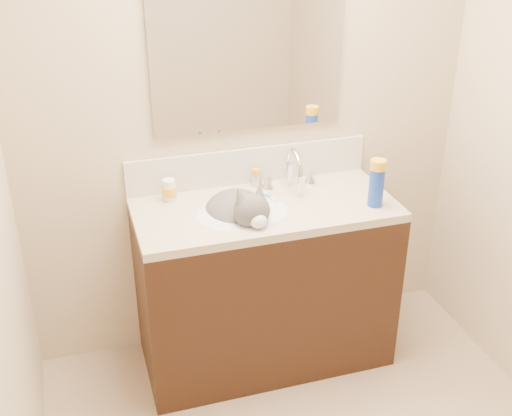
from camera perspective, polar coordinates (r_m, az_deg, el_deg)
room_shell at (r=1.86m, az=10.24°, el=4.57°), size 2.24×2.54×2.52m
vanity_cabinet at (r=3.16m, az=0.78°, el=-7.07°), size 1.20×0.55×0.82m
counter_slab at (r=2.94m, az=0.83°, el=-0.12°), size 1.20×0.55×0.04m
basin at (r=2.91m, az=-1.24°, el=-1.56°), size 0.45×0.36×0.14m
faucet at (r=3.07m, az=3.26°, el=3.21°), size 0.28×0.20×0.21m
cat at (r=2.90m, az=-1.42°, el=-0.62°), size 0.39×0.45×0.33m
backsplash at (r=3.13m, az=-0.63°, el=3.78°), size 1.20×0.02×0.18m
mirror at (r=2.94m, az=-0.69°, el=14.40°), size 0.90×0.02×0.80m
pill_bottle at (r=2.99m, az=-7.71°, el=1.60°), size 0.06×0.06×0.10m
pill_label at (r=2.99m, az=-7.70°, el=1.51°), size 0.07×0.07×0.04m
silver_jar at (r=3.12m, az=0.09°, el=2.54°), size 0.06×0.06×0.06m
amber_bottle at (r=3.11m, az=0.01°, el=2.72°), size 0.04×0.04×0.09m
toothbrush at (r=3.01m, az=1.13°, el=1.07°), size 0.05×0.14×0.01m
toothbrush_head at (r=3.01m, az=1.13°, el=1.13°), size 0.03×0.04×0.02m
spray_can at (r=2.95m, az=10.64°, el=1.87°), size 0.08×0.08×0.19m
spray_cap at (r=2.90m, az=10.82°, el=3.80°), size 0.09×0.09×0.04m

